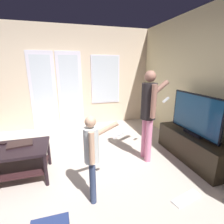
% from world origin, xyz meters
% --- Properties ---
extents(ground_plane, '(5.21, 4.98, 0.02)m').
position_xyz_m(ground_plane, '(0.00, 0.00, -0.01)').
color(ground_plane, beige).
extents(wall_back_with_doors, '(5.21, 0.09, 2.71)m').
position_xyz_m(wall_back_with_doors, '(0.04, 2.46, 1.31)').
color(wall_back_with_doors, beige).
rests_on(wall_back_with_doors, ground_plane).
extents(wall_right_plain, '(0.06, 4.98, 2.68)m').
position_xyz_m(wall_right_plain, '(2.58, 0.00, 1.34)').
color(wall_right_plain, beige).
rests_on(wall_right_plain, ground_plane).
extents(coffee_table, '(0.93, 0.62, 0.52)m').
position_xyz_m(coffee_table, '(-0.64, 0.25, 0.38)').
color(coffee_table, black).
rests_on(coffee_table, ground_plane).
extents(tv_stand, '(0.41, 1.45, 0.48)m').
position_xyz_m(tv_stand, '(2.28, -0.01, 0.24)').
color(tv_stand, black).
rests_on(tv_stand, ground_plane).
extents(flat_screen_tv, '(0.08, 1.09, 0.73)m').
position_xyz_m(flat_screen_tv, '(2.28, -0.01, 0.86)').
color(flat_screen_tv, black).
rests_on(flat_screen_tv, tv_stand).
extents(person_adult, '(0.63, 0.43, 1.60)m').
position_xyz_m(person_adult, '(1.51, 0.23, 0.96)').
color(person_adult, pink).
rests_on(person_adult, ground_plane).
extents(person_child, '(0.52, 0.31, 1.13)m').
position_xyz_m(person_child, '(0.40, -0.47, 0.68)').
color(person_child, '#334060').
rests_on(person_child, ground_plane).
extents(loose_keyboard, '(0.46, 0.23, 0.02)m').
position_xyz_m(loose_keyboard, '(1.56, -0.81, 0.01)').
color(loose_keyboard, white).
rests_on(loose_keyboard, ground_plane).
extents(laptop_closed, '(0.38, 0.29, 0.03)m').
position_xyz_m(laptop_closed, '(-0.58, 0.35, 0.53)').
color(laptop_closed, black).
rests_on(laptop_closed, coffee_table).
extents(dvd_remote_slim, '(0.18, 0.11, 0.02)m').
position_xyz_m(dvd_remote_slim, '(-0.87, 0.44, 0.53)').
color(dvd_remote_slim, black).
rests_on(dvd_remote_slim, coffee_table).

